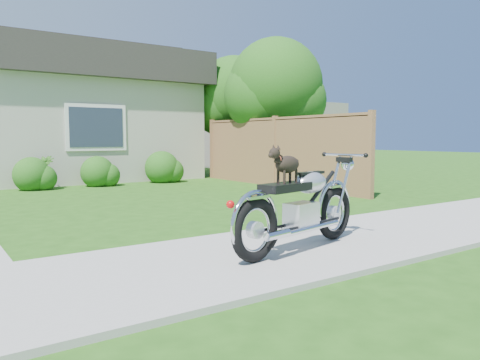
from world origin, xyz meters
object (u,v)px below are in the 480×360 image
(tree_far, at_px, (238,99))
(motorcycle_with_dog, at_px, (301,205))
(tree_near, at_px, (280,89))
(potted_plant_right, at_px, (45,173))
(fence, at_px, (275,152))

(tree_far, distance_m, motorcycle_with_dog, 11.23)
(tree_near, bearing_deg, potted_plant_right, 166.56)
(fence, height_order, tree_near, tree_near)
(potted_plant_right, bearing_deg, motorcycle_with_dog, -84.15)
(tree_far, height_order, motorcycle_with_dog, tree_far)
(fence, xyz_separation_m, tree_far, (1.25, 3.57, 1.70))
(fence, bearing_deg, motorcycle_with_dog, -126.60)
(tree_near, height_order, potted_plant_right, tree_near)
(tree_near, distance_m, motorcycle_with_dog, 9.36)
(motorcycle_with_dog, bearing_deg, tree_near, 39.78)
(tree_far, xyz_separation_m, potted_plant_right, (-6.53, -0.77, -2.21))
(tree_far, bearing_deg, motorcycle_with_dog, -120.74)
(fence, bearing_deg, tree_near, 46.07)
(tree_far, bearing_deg, tree_near, -91.10)
(tree_near, xyz_separation_m, potted_plant_right, (-6.49, 1.55, -2.35))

